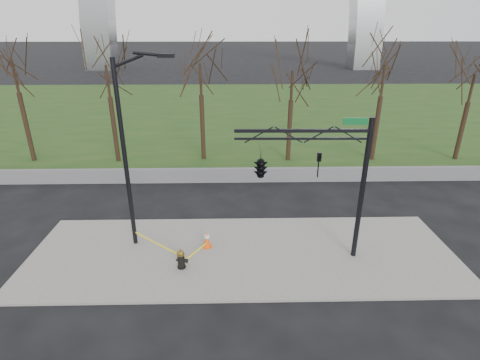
{
  "coord_description": "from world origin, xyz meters",
  "views": [
    {
      "loc": [
        -0.4,
        -13.27,
        9.01
      ],
      "look_at": [
        -0.07,
        2.0,
        2.62
      ],
      "focal_mm": 27.46,
      "sensor_mm": 36.0,
      "label": 1
    }
  ],
  "objects_px": {
    "fire_hydrant": "(181,259)",
    "traffic_cone": "(207,239)",
    "street_light": "(129,144)",
    "traffic_signal_mast": "(281,165)"
  },
  "relations": [
    {
      "from": "fire_hydrant",
      "to": "traffic_cone",
      "type": "relative_size",
      "value": 1.15
    },
    {
      "from": "fire_hydrant",
      "to": "traffic_cone",
      "type": "xyz_separation_m",
      "value": [
        0.92,
        1.49,
        -0.02
      ]
    },
    {
      "from": "fire_hydrant",
      "to": "traffic_signal_mast",
      "type": "relative_size",
      "value": 0.14
    },
    {
      "from": "fire_hydrant",
      "to": "traffic_signal_mast",
      "type": "distance_m",
      "value": 5.4
    },
    {
      "from": "fire_hydrant",
      "to": "street_light",
      "type": "height_order",
      "value": "street_light"
    },
    {
      "from": "traffic_cone",
      "to": "street_light",
      "type": "height_order",
      "value": "street_light"
    },
    {
      "from": "traffic_signal_mast",
      "to": "fire_hydrant",
      "type": "bearing_deg",
      "value": -167.75
    },
    {
      "from": "street_light",
      "to": "traffic_signal_mast",
      "type": "distance_m",
      "value": 6.09
    },
    {
      "from": "traffic_signal_mast",
      "to": "street_light",
      "type": "bearing_deg",
      "value": 170.63
    },
    {
      "from": "fire_hydrant",
      "to": "traffic_cone",
      "type": "bearing_deg",
      "value": 75.16
    }
  ]
}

